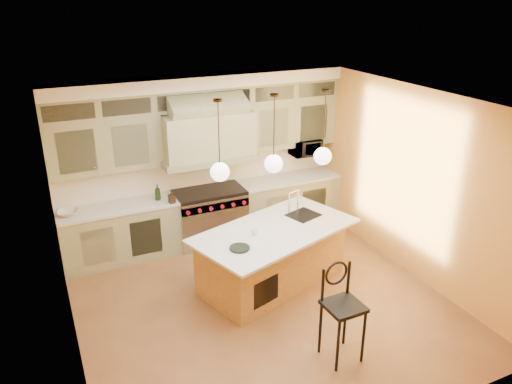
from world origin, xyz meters
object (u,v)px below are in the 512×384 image
range (210,215)px  microwave (305,147)px  kitchen_island (273,255)px  counter_stool (342,306)px

range → microwave: size_ratio=2.21×
kitchen_island → microwave: 2.58m
range → kitchen_island: (0.38, -1.69, -0.01)m
kitchen_island → counter_stool: 1.83m
range → microwave: 2.18m
microwave → kitchen_island: bearing=-131.0°
range → microwave: bearing=3.1°
kitchen_island → counter_stool: (-0.00, -1.82, 0.24)m
microwave → range: bearing=-176.9°
counter_stool → microwave: 4.01m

